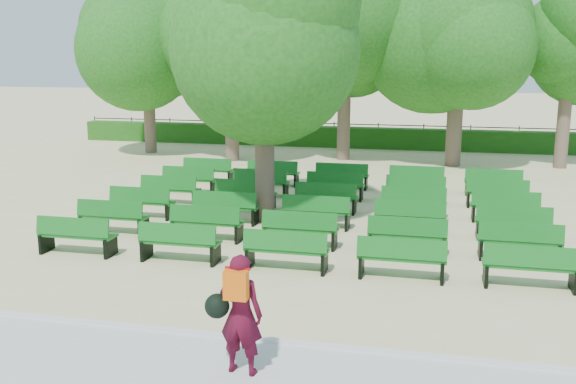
% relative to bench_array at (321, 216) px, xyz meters
% --- Properties ---
extents(ground, '(120.00, 120.00, 0.00)m').
position_rel_bench_array_xyz_m(ground, '(-0.78, -0.97, -0.08)').
color(ground, beige).
extents(paving, '(30.00, 2.20, 0.06)m').
position_rel_bench_array_xyz_m(paving, '(-0.78, -8.37, -0.05)').
color(paving, beige).
rests_on(paving, ground).
extents(curb, '(30.00, 0.12, 0.10)m').
position_rel_bench_array_xyz_m(curb, '(-0.78, -7.22, -0.03)').
color(curb, silver).
rests_on(curb, ground).
extents(hedge, '(26.00, 0.70, 0.90)m').
position_rel_bench_array_xyz_m(hedge, '(-0.78, 13.03, 0.37)').
color(hedge, '#205A17').
rests_on(hedge, ground).
extents(fence, '(26.00, 0.10, 1.02)m').
position_rel_bench_array_xyz_m(fence, '(-0.78, 13.43, -0.08)').
color(fence, black).
rests_on(fence, ground).
extents(tree_line, '(21.80, 6.80, 7.04)m').
position_rel_bench_array_xyz_m(tree_line, '(-0.78, 9.03, -0.08)').
color(tree_line, '#23681C').
rests_on(tree_line, ground).
extents(bench_array, '(1.64, 0.57, 1.02)m').
position_rel_bench_array_xyz_m(bench_array, '(0.00, 0.00, 0.00)').
color(bench_array, '#11661C').
rests_on(bench_array, ground).
extents(tree_among, '(4.62, 4.62, 6.50)m').
position_rel_bench_array_xyz_m(tree_among, '(-1.36, -0.40, 4.32)').
color(tree_among, brown).
rests_on(tree_among, ground).
extents(person, '(0.76, 0.47, 1.58)m').
position_rel_bench_array_xyz_m(person, '(0.37, -8.19, 0.80)').
color(person, '#470A1D').
rests_on(person, ground).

